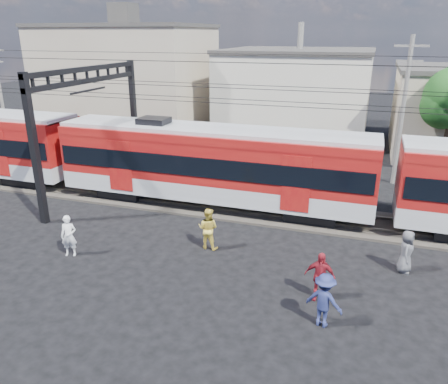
% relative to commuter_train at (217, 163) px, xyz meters
% --- Properties ---
extents(ground, '(120.00, 120.00, 0.00)m').
position_rel_commuter_train_xyz_m(ground, '(2.84, -8.00, -2.40)').
color(ground, black).
rests_on(ground, ground).
extents(track_bed, '(70.00, 3.40, 0.12)m').
position_rel_commuter_train_xyz_m(track_bed, '(2.84, 0.00, -2.34)').
color(track_bed, '#2D2823').
rests_on(track_bed, ground).
extents(rail_near, '(70.00, 0.12, 0.12)m').
position_rel_commuter_train_xyz_m(rail_near, '(2.84, -0.75, -2.22)').
color(rail_near, '#59544C').
rests_on(rail_near, track_bed).
extents(rail_far, '(70.00, 0.12, 0.12)m').
position_rel_commuter_train_xyz_m(rail_far, '(2.84, 0.75, -2.22)').
color(rail_far, '#59544C').
rests_on(rail_far, track_bed).
extents(commuter_train, '(50.30, 3.08, 4.17)m').
position_rel_commuter_train_xyz_m(commuter_train, '(0.00, 0.00, 0.00)').
color(commuter_train, black).
rests_on(commuter_train, ground).
extents(catenary, '(70.00, 9.30, 7.52)m').
position_rel_commuter_train_xyz_m(catenary, '(-5.81, -0.00, 2.73)').
color(catenary, black).
rests_on(catenary, ground).
extents(building_west, '(14.28, 10.20, 9.30)m').
position_rel_commuter_train_xyz_m(building_west, '(-14.16, 16.00, 2.25)').
color(building_west, gray).
rests_on(building_west, ground).
extents(building_midwest, '(12.24, 12.24, 7.30)m').
position_rel_commuter_train_xyz_m(building_midwest, '(0.84, 19.00, 1.25)').
color(building_midwest, beige).
rests_on(building_midwest, ground).
extents(utility_pole_mid, '(1.80, 0.24, 8.50)m').
position_rel_commuter_train_xyz_m(utility_pole_mid, '(8.84, 7.00, 2.13)').
color(utility_pole_mid, slate).
rests_on(utility_pole_mid, ground).
extents(utility_pole_west, '(1.80, 0.24, 8.00)m').
position_rel_commuter_train_xyz_m(utility_pole_west, '(-19.16, 6.00, 1.88)').
color(utility_pole_west, slate).
rests_on(utility_pole_west, ground).
extents(pedestrian_a, '(0.73, 0.59, 1.72)m').
position_rel_commuter_train_xyz_m(pedestrian_a, '(-3.92, -6.88, -1.54)').
color(pedestrian_a, white).
rests_on(pedestrian_a, ground).
extents(pedestrian_b, '(0.90, 0.72, 1.79)m').
position_rel_commuter_train_xyz_m(pedestrian_b, '(1.19, -4.50, -1.51)').
color(pedestrian_b, gold).
rests_on(pedestrian_b, ground).
extents(pedestrian_c, '(1.28, 0.93, 1.78)m').
position_rel_commuter_train_xyz_m(pedestrian_c, '(6.37, -8.24, -1.51)').
color(pedestrian_c, navy).
rests_on(pedestrian_c, ground).
extents(pedestrian_d, '(1.04, 0.45, 1.76)m').
position_rel_commuter_train_xyz_m(pedestrian_d, '(6.07, -6.85, -1.52)').
color(pedestrian_d, maroon).
rests_on(pedestrian_d, ground).
extents(pedestrian_e, '(0.64, 0.89, 1.69)m').
position_rel_commuter_train_xyz_m(pedestrian_e, '(8.93, -3.97, -1.56)').
color(pedestrian_e, '#505055').
rests_on(pedestrian_e, ground).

